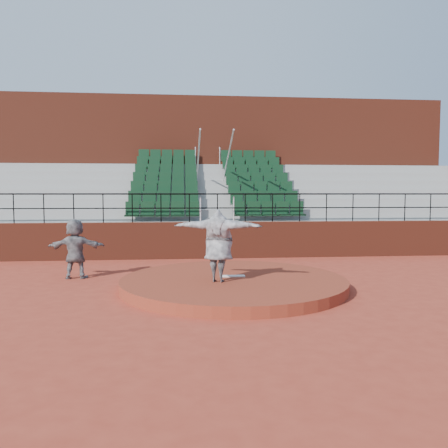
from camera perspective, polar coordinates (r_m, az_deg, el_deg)
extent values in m
plane|color=#9E3623|center=(10.84, 1.25, -8.33)|extent=(90.00, 90.00, 0.00)
cylinder|color=maroon|center=(10.82, 1.25, -7.68)|extent=(5.50, 5.50, 0.25)
cube|color=white|center=(10.94, 1.16, -6.80)|extent=(0.60, 0.15, 0.03)
cube|color=maroon|center=(15.66, -0.86, -2.10)|extent=(24.00, 0.30, 1.30)
cylinder|color=black|center=(15.57, -0.86, 3.95)|extent=(24.00, 0.05, 0.05)
cylinder|color=black|center=(15.58, -0.86, 2.11)|extent=(24.00, 0.04, 0.04)
cylinder|color=black|center=(16.57, -25.78, 1.82)|extent=(0.04, 0.04, 1.00)
cylinder|color=black|center=(16.25, -22.47, 1.88)|extent=(0.04, 0.04, 1.00)
cylinder|color=black|center=(15.98, -19.04, 1.94)|extent=(0.04, 0.04, 1.00)
cylinder|color=black|center=(15.78, -15.51, 1.99)|extent=(0.04, 0.04, 1.00)
cylinder|color=black|center=(15.63, -11.90, 2.03)|extent=(0.04, 0.04, 1.00)
cylinder|color=black|center=(15.55, -8.23, 2.06)|extent=(0.04, 0.04, 1.00)
cylinder|color=black|center=(15.53, -4.54, 2.09)|extent=(0.04, 0.04, 1.00)
cylinder|color=black|center=(15.58, -0.86, 2.11)|extent=(0.04, 0.04, 1.00)
cylinder|color=black|center=(15.69, 2.79, 2.12)|extent=(0.04, 0.04, 1.00)
cylinder|color=black|center=(15.86, 6.37, 2.12)|extent=(0.04, 0.04, 1.00)
cylinder|color=black|center=(16.09, 9.86, 2.11)|extent=(0.04, 0.04, 1.00)
cylinder|color=black|center=(16.38, 13.24, 2.09)|extent=(0.04, 0.04, 1.00)
cylinder|color=black|center=(16.73, 16.48, 2.07)|extent=(0.04, 0.04, 1.00)
cylinder|color=black|center=(17.13, 19.59, 2.05)|extent=(0.04, 0.04, 1.00)
cylinder|color=black|center=(17.57, 22.55, 2.02)|extent=(0.04, 0.04, 1.00)
cylinder|color=black|center=(18.06, 25.36, 1.98)|extent=(0.04, 0.04, 1.00)
cube|color=gray|center=(16.23, -1.02, -1.89)|extent=(24.00, 0.85, 1.30)
cube|color=#11331B|center=(16.14, -8.04, 1.64)|extent=(2.75, 0.48, 0.72)
cube|color=#11331B|center=(16.43, 5.86, 1.70)|extent=(2.75, 0.48, 0.72)
cube|color=gray|center=(17.05, -1.23, -0.93)|extent=(24.00, 0.85, 1.70)
cube|color=#11331B|center=(16.98, -7.92, 3.10)|extent=(2.75, 0.48, 0.72)
cube|color=#11331B|center=(17.26, 5.32, 3.14)|extent=(2.75, 0.48, 0.72)
cube|color=gray|center=(17.88, -1.43, -0.06)|extent=(24.00, 0.85, 2.10)
cube|color=#11331B|center=(17.82, -7.81, 4.43)|extent=(2.75, 0.48, 0.72)
cube|color=#11331B|center=(18.09, 4.83, 4.45)|extent=(2.75, 0.48, 0.72)
cube|color=gray|center=(18.72, -1.61, 0.74)|extent=(24.00, 0.85, 2.50)
cube|color=#11331B|center=(18.68, -7.71, 5.64)|extent=(2.75, 0.48, 0.72)
cube|color=#11331B|center=(18.94, 4.38, 5.64)|extent=(2.75, 0.48, 0.72)
cube|color=gray|center=(19.55, -1.77, 1.46)|extent=(24.00, 0.85, 2.90)
cube|color=#11331B|center=(19.54, -7.62, 6.74)|extent=(2.75, 0.48, 0.72)
cube|color=#11331B|center=(19.79, 3.97, 6.73)|extent=(2.75, 0.48, 0.72)
cube|color=gray|center=(20.39, -1.93, 2.13)|extent=(24.00, 0.85, 3.30)
cube|color=#11331B|center=(20.41, -7.53, 7.74)|extent=(2.75, 0.48, 0.72)
cube|color=#11331B|center=(20.65, 3.59, 7.73)|extent=(2.75, 0.48, 0.72)
cube|color=gray|center=(21.24, -2.06, 2.74)|extent=(24.00, 0.85, 3.70)
cube|color=#11331B|center=(21.29, -7.46, 8.67)|extent=(2.75, 0.48, 0.72)
cube|color=#11331B|center=(21.52, 3.24, 8.65)|extent=(2.75, 0.48, 0.72)
cylinder|color=silver|center=(18.69, -3.47, 7.32)|extent=(0.06, 5.97, 2.46)
cylinder|color=silver|center=(18.77, 0.22, 7.32)|extent=(0.06, 5.97, 2.46)
cube|color=maroon|center=(23.19, -2.35, 7.05)|extent=(24.00, 3.00, 7.10)
imported|color=black|center=(10.20, -0.74, -2.83)|extent=(2.17, 1.16, 1.70)
imported|color=black|center=(12.57, -18.83, -3.05)|extent=(1.52, 0.49, 1.64)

